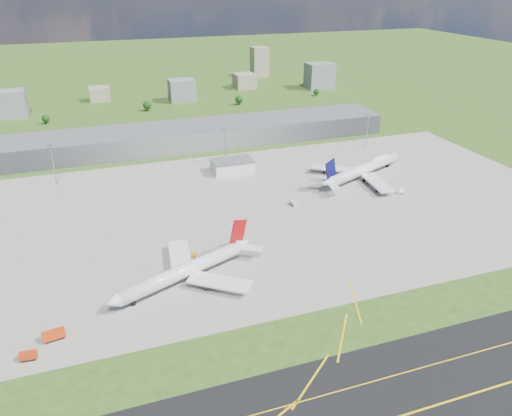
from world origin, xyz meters
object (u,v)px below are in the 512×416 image
object	(u,v)px
airliner_blue_quad	(365,169)
van_white_far	(401,192)
tug_yellow	(194,255)
crash_tender	(28,356)
fire_truck	(54,335)
van_white_near	(293,203)
airliner_red_twin	(187,270)

from	to	relation	value
airliner_blue_quad	van_white_far	xyz separation A→B (m)	(7.18, -30.42, -4.66)
tug_yellow	van_white_far	xyz separation A→B (m)	(133.84, 31.40, 0.36)
crash_tender	fire_truck	bearing A→B (deg)	50.37
airliner_blue_quad	van_white_near	world-z (taller)	airliner_blue_quad
airliner_blue_quad	van_white_far	distance (m)	31.60
airliner_red_twin	van_white_far	xyz separation A→B (m)	(140.45, 49.79, -4.13)
airliner_blue_quad	crash_tender	xyz separation A→B (m)	(-195.37, -109.94, -4.38)
fire_truck	crash_tender	world-z (taller)	fire_truck
crash_tender	van_white_far	size ratio (longest dim) A/B	1.14
tug_yellow	van_white_far	size ratio (longest dim) A/B	0.72
airliner_blue_quad	van_white_far	bearing A→B (deg)	-100.43
airliner_blue_quad	crash_tender	distance (m)	224.22
van_white_far	airliner_blue_quad	bearing A→B (deg)	79.74
fire_truck	crash_tender	bearing A→B (deg)	-144.43
crash_tender	van_white_far	distance (m)	217.59
airliner_blue_quad	van_white_near	size ratio (longest dim) A/B	13.61
airliner_blue_quad	fire_truck	distance (m)	213.11
van_white_far	crash_tender	bearing A→B (deg)	177.90
airliner_blue_quad	van_white_near	distance (m)	65.31
fire_truck	crash_tender	size ratio (longest dim) A/B	1.42
fire_truck	van_white_far	size ratio (longest dim) A/B	1.62
crash_tender	van_white_far	world-z (taller)	crash_tender
fire_truck	van_white_near	bearing A→B (deg)	21.49
van_white_near	van_white_far	size ratio (longest dim) A/B	1.10
airliner_blue_quad	tug_yellow	distance (m)	141.04
crash_tender	van_white_near	size ratio (longest dim) A/B	1.04
van_white_far	van_white_near	bearing A→B (deg)	151.57
airliner_red_twin	airliner_blue_quad	world-z (taller)	airliner_blue_quad
airliner_red_twin	van_white_near	world-z (taller)	airliner_red_twin
tug_yellow	crash_tender	bearing A→B (deg)	161.25
fire_truck	van_white_near	xyz separation A→B (m)	(126.91, 77.07, -0.39)
crash_tender	van_white_near	distance (m)	159.73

